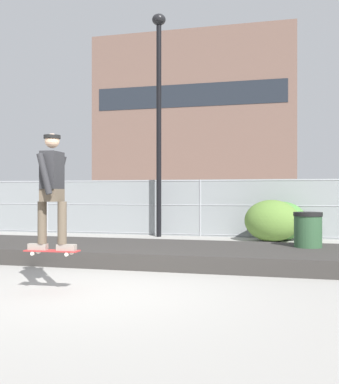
% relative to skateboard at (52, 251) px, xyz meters
% --- Properties ---
extents(ground_plane, '(120.00, 120.00, 0.00)m').
position_rel_skateboard_xyz_m(ground_plane, '(0.57, 0.04, -0.59)').
color(ground_plane, gray).
extents(gravel_berm, '(13.03, 2.72, 0.31)m').
position_rel_skateboard_xyz_m(gravel_berm, '(0.57, 3.33, -0.44)').
color(gravel_berm, '#33302D').
rests_on(gravel_berm, ground_plane).
extents(skateboard, '(0.81, 0.25, 0.07)m').
position_rel_skateboard_xyz_m(skateboard, '(0.00, 0.00, 0.00)').
color(skateboard, '#B22D2D').
extents(skater, '(0.72, 0.59, 1.68)m').
position_rel_skateboard_xyz_m(skater, '(0.00, -0.00, 0.96)').
color(skater, gray).
rests_on(skater, skateboard).
extents(chain_fence, '(22.11, 0.06, 1.85)m').
position_rel_skateboard_xyz_m(chain_fence, '(0.57, 8.74, 0.34)').
color(chain_fence, gray).
rests_on(chain_fence, ground_plane).
extents(street_lamp, '(0.44, 0.44, 7.19)m').
position_rel_skateboard_xyz_m(street_lamp, '(-0.70, 8.28, 3.85)').
color(street_lamp, black).
rests_on(street_lamp, ground_plane).
extents(parked_car_near, '(4.50, 2.15, 1.66)m').
position_rel_skateboard_xyz_m(parked_car_near, '(-2.38, 11.95, 0.24)').
color(parked_car_near, silver).
rests_on(parked_car_near, ground_plane).
extents(parked_car_mid, '(4.50, 2.14, 1.66)m').
position_rel_skateboard_xyz_m(parked_car_mid, '(3.03, 11.59, 0.24)').
color(parked_car_mid, black).
rests_on(parked_car_mid, ground_plane).
extents(library_building, '(22.88, 14.89, 19.36)m').
position_rel_skateboard_xyz_m(library_building, '(-7.01, 50.59, 9.09)').
color(library_building, brown).
rests_on(library_building, ground_plane).
extents(shrub_left, '(1.57, 1.29, 1.22)m').
position_rel_skateboard_xyz_m(shrub_left, '(2.88, 7.67, 0.02)').
color(shrub_left, '#567A33').
rests_on(shrub_left, ground_plane).
extents(shrub_center, '(1.50, 1.23, 1.16)m').
position_rel_skateboard_xyz_m(shrub_center, '(3.13, 8.14, -0.01)').
color(shrub_center, '#477F38').
rests_on(shrub_center, ground_plane).
extents(trash_bin, '(0.59, 0.59, 1.03)m').
position_rel_skateboard_xyz_m(trash_bin, '(3.72, 3.85, -0.07)').
color(trash_bin, '#2D5133').
rests_on(trash_bin, ground_plane).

